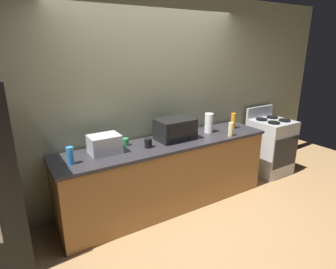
% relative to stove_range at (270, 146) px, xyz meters
% --- Properties ---
extents(ground_plane, '(8.00, 8.00, 0.00)m').
position_rel_stove_range_xyz_m(ground_plane, '(-2.00, -0.40, -0.46)').
color(ground_plane, '#A87F51').
extents(back_wall, '(6.40, 0.10, 2.70)m').
position_rel_stove_range_xyz_m(back_wall, '(-2.00, 0.41, 0.89)').
color(back_wall, gray).
rests_on(back_wall, ground_plane).
extents(counter_run, '(2.84, 0.64, 0.90)m').
position_rel_stove_range_xyz_m(counter_run, '(-2.00, 0.00, -0.01)').
color(counter_run, '#9E6B38').
rests_on(counter_run, ground_plane).
extents(stove_range, '(0.60, 0.61, 1.08)m').
position_rel_stove_range_xyz_m(stove_range, '(0.00, 0.00, 0.00)').
color(stove_range, '#B7BABF').
rests_on(stove_range, ground_plane).
extents(microwave, '(0.48, 0.35, 0.27)m').
position_rel_stove_range_xyz_m(microwave, '(-1.86, 0.05, 0.57)').
color(microwave, black).
rests_on(microwave, counter_run).
extents(toaster_oven, '(0.34, 0.26, 0.21)m').
position_rel_stove_range_xyz_m(toaster_oven, '(-2.80, 0.06, 0.54)').
color(toaster_oven, '#B7BABF').
rests_on(toaster_oven, counter_run).
extents(paper_towel_roll, '(0.12, 0.12, 0.27)m').
position_rel_stove_range_xyz_m(paper_towel_roll, '(-1.30, 0.05, 0.57)').
color(paper_towel_roll, white).
rests_on(paper_towel_roll, counter_run).
extents(bottle_hand_soap, '(0.07, 0.07, 0.18)m').
position_rel_stove_range_xyz_m(bottle_hand_soap, '(-1.16, -0.23, 0.53)').
color(bottle_hand_soap, beige).
rests_on(bottle_hand_soap, counter_run).
extents(bottle_spray_cleaner, '(0.07, 0.07, 0.19)m').
position_rel_stove_range_xyz_m(bottle_spray_cleaner, '(-3.21, -0.05, 0.53)').
color(bottle_spray_cleaner, '#338CE5').
rests_on(bottle_spray_cleaner, counter_run).
extents(bottle_dish_soap, '(0.07, 0.07, 0.23)m').
position_rel_stove_range_xyz_m(bottle_dish_soap, '(-0.87, 0.02, 0.55)').
color(bottle_dish_soap, orange).
rests_on(bottle_dish_soap, counter_run).
extents(mug_green, '(0.08, 0.08, 0.09)m').
position_rel_stove_range_xyz_m(mug_green, '(-2.51, 0.17, 0.48)').
color(mug_green, '#2D8C47').
rests_on(mug_green, counter_run).
extents(mug_black, '(0.09, 0.09, 0.11)m').
position_rel_stove_range_xyz_m(mug_black, '(-2.30, -0.04, 0.49)').
color(mug_black, black).
rests_on(mug_black, counter_run).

